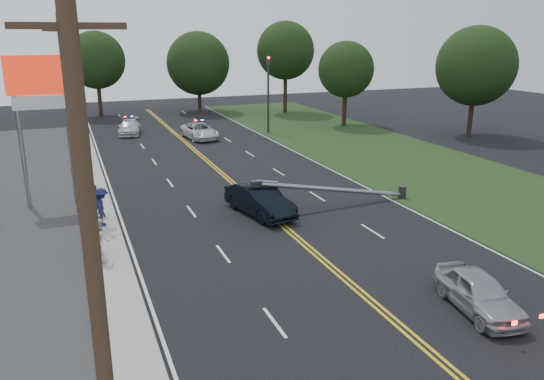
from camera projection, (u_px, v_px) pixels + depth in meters
name	position (u px, v px, depth m)	size (l,w,h in m)	color
ground	(345.00, 279.00, 20.39)	(120.00, 120.00, 0.00)	black
sidewalk	(99.00, 222.00, 26.38)	(1.80, 70.00, 0.12)	#A6A096
grass_verge	(455.00, 180.00, 34.02)	(12.00, 80.00, 0.01)	#1A3414
centerline_yellow	(257.00, 204.00, 29.32)	(0.36, 80.00, 0.00)	gold
pylon_sign	(40.00, 95.00, 27.52)	(3.20, 0.35, 8.00)	gray
traffic_signal	(268.00, 88.00, 48.86)	(0.28, 0.41, 7.05)	#2D2D30
fallen_streetlight	(342.00, 190.00, 28.73)	(9.36, 0.44, 1.91)	#2D2D30
utility_pole_near	(96.00, 291.00, 8.60)	(1.60, 0.28, 10.00)	#382619
utility_pole_mid	(70.00, 116.00, 26.45)	(1.60, 0.28, 10.00)	#382619
utility_pole_far	(64.00, 80.00, 46.09)	(1.60, 0.28, 10.00)	#382619
tree_6	(96.00, 60.00, 58.08)	(6.28, 6.28, 9.31)	black
tree_7	(198.00, 63.00, 61.79)	(7.31, 7.31, 9.27)	black
tree_8	(286.00, 51.00, 60.56)	(6.58, 6.58, 10.39)	black
tree_9	(346.00, 70.00, 52.29)	(5.51, 5.51, 8.34)	black
tree_13	(476.00, 66.00, 46.67)	(6.96, 6.96, 9.74)	black
crashed_sedan	(260.00, 200.00, 27.40)	(1.65, 4.74, 1.56)	black
waiting_sedan	(479.00, 292.00, 17.91)	(1.58, 3.92, 1.34)	#9DA0A4
emergency_a	(199.00, 131.00, 47.04)	(2.25, 4.88, 1.36)	silver
emergency_b	(129.00, 127.00, 49.15)	(1.83, 4.51, 1.31)	silver
bystander_a	(97.00, 232.00, 22.19)	(0.70, 0.46, 1.91)	#25242B
bystander_b	(100.00, 240.00, 21.46)	(0.90, 0.70, 1.85)	silver
bystander_c	(102.00, 207.00, 25.44)	(1.21, 0.70, 1.88)	#1C1C46
bystander_d	(95.00, 202.00, 26.16)	(1.08, 0.45, 1.84)	#5D514A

